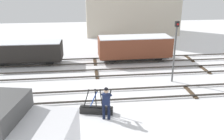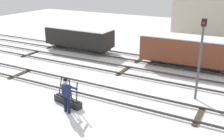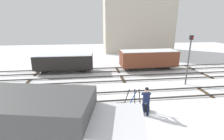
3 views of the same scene
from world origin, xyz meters
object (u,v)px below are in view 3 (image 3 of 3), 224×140
rail_worker (146,99)px  freight_car_far_end (64,62)px  switch_lever_frame (135,107)px  delivery_truck (57,135)px  signal_post (189,56)px  freight_car_mid_siding (148,59)px

rail_worker → freight_car_far_end: (-6.03, 9.51, 0.15)m
switch_lever_frame → rail_worker: bearing=-40.9°
rail_worker → delivery_truck: size_ratio=0.31×
signal_post → delivery_truck: bearing=-140.0°
switch_lever_frame → delivery_truck: (-3.86, -4.13, 1.46)m
signal_post → freight_car_mid_siding: size_ratio=0.67×
switch_lever_frame → signal_post: signal_post is taller
rail_worker → signal_post: size_ratio=0.42×
switch_lever_frame → freight_car_mid_siding: freight_car_mid_siding is taller
freight_car_far_end → freight_car_mid_siding: bearing=0.8°
switch_lever_frame → rail_worker: 1.11m
switch_lever_frame → delivery_truck: size_ratio=0.31×
signal_post → freight_car_mid_siding: (-1.75, 5.05, -1.30)m
rail_worker → signal_post: bearing=52.7°
rail_worker → freight_car_mid_siding: size_ratio=0.28×
rail_worker → delivery_truck: 5.62m
switch_lever_frame → delivery_truck: delivery_truck is taller
rail_worker → freight_car_far_end: 11.26m
signal_post → freight_car_far_end: 12.34m
switch_lever_frame → freight_car_far_end: bearing=133.8°
signal_post → freight_car_far_end: bearing=155.7°
freight_car_mid_siding → freight_car_far_end: bearing=179.0°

